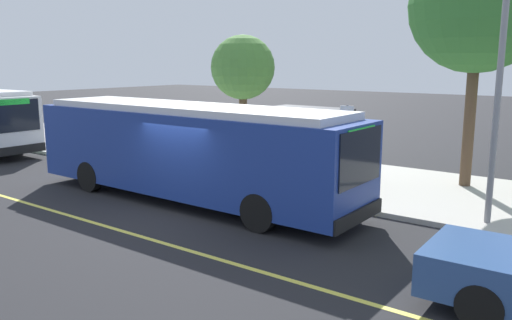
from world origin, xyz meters
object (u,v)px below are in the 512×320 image
(waiting_bench, at_px, (313,164))
(route_sign_post, at_px, (346,138))
(transit_bus_main, at_px, (189,149))
(pedestrian_commuter, at_px, (288,156))

(waiting_bench, height_order, route_sign_post, route_sign_post)
(transit_bus_main, xyz_separation_m, route_sign_post, (3.89, 2.75, 0.34))
(transit_bus_main, relative_size, route_sign_post, 4.09)
(route_sign_post, xyz_separation_m, pedestrian_commuter, (-2.29, 0.36, -0.84))
(transit_bus_main, bearing_deg, route_sign_post, 35.27)
(waiting_bench, bearing_deg, pedestrian_commuter, -97.25)
(transit_bus_main, distance_m, waiting_bench, 4.90)
(route_sign_post, bearing_deg, pedestrian_commuter, 170.98)
(waiting_bench, relative_size, pedestrian_commuter, 0.95)
(transit_bus_main, xyz_separation_m, pedestrian_commuter, (1.60, 3.12, -0.50))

